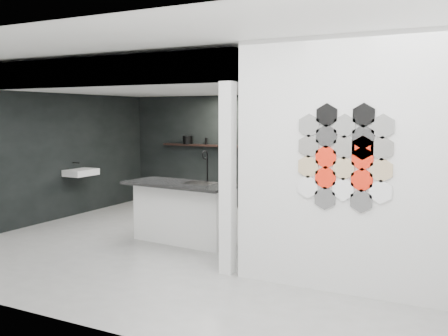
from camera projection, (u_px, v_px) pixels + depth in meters
floor at (209, 246)px, 7.44m from camera, size 7.00×6.00×0.01m
partition_panel at (343, 166)px, 5.39m from camera, size 2.45×0.15×2.80m
bay_clad_back at (223, 151)px, 10.53m from camera, size 4.40×0.04×2.35m
bay_clad_left at (79, 154)px, 9.78m from camera, size 0.04×4.00×2.35m
bulkhead at (171, 80)px, 8.64m from camera, size 4.40×4.00×0.40m
corner_column at (228, 179)px, 6.06m from camera, size 0.16×0.16×2.35m
fascia_beam at (95, 72)px, 6.95m from camera, size 4.40×0.16×0.40m
wall_basin at (81, 172)px, 9.53m from camera, size 0.40×0.60×0.12m
display_shelf at (225, 146)px, 10.38m from camera, size 3.00×0.15×0.04m
kitchen_island at (184, 211)px, 7.64m from camera, size 1.81×0.92×1.42m
stockpot at (188, 140)px, 10.78m from camera, size 0.21×0.21×0.17m
kettle at (275, 142)px, 9.86m from camera, size 0.20×0.20×0.17m
glass_bowl at (286, 144)px, 9.76m from camera, size 0.21×0.21×0.11m
glass_vase at (286, 144)px, 9.76m from camera, size 0.10×0.10×0.14m
bottle_dark at (206, 141)px, 10.58m from camera, size 0.06×0.06×0.15m
utensil_cup at (187, 141)px, 10.80m from camera, size 0.11×0.11×0.10m
hex_tile_cluster at (345, 157)px, 5.29m from camera, size 1.04×0.02×1.16m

